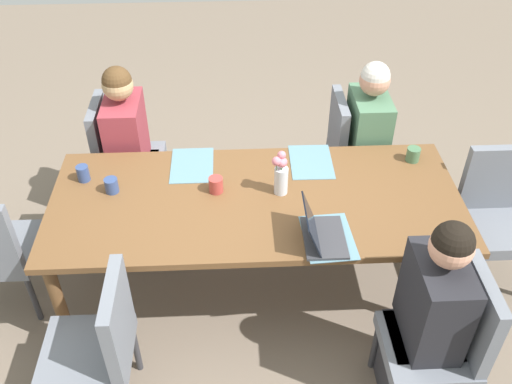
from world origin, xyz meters
The scene contains 19 objects.
ground_plane centered at (0.00, 0.00, 0.00)m, with size 10.00×10.00×0.00m, color #756656.
dining_table centered at (0.00, 0.00, 0.66)m, with size 2.37×1.00×0.73m.
chair_near_left_near centered at (0.92, -0.82, 0.50)m, with size 0.44×0.44×0.90m.
person_near_left_near centered at (0.84, -0.76, 0.53)m, with size 0.36×0.40×1.19m.
chair_near_left_mid centered at (-0.73, -0.80, 0.50)m, with size 0.44×0.44×0.90m.
person_near_left_mid centered at (-0.80, -0.74, 0.53)m, with size 0.36×0.40×1.19m.
chair_far_left_far centered at (-0.89, 0.83, 0.50)m, with size 0.44×0.44×0.90m.
person_far_left_far centered at (-0.82, 0.77, 0.53)m, with size 0.36×0.40×1.19m.
chair_far_right_near centered at (0.80, 0.79, 0.50)m, with size 0.44×0.44×0.90m.
chair_head_left_right_mid centered at (-1.50, -0.08, 0.50)m, with size 0.44×0.44×0.90m.
flower_vase centered at (-0.14, -0.05, 0.87)m, with size 0.10×0.08×0.28m.
placemat_near_left_near centered at (0.38, -0.34, 0.73)m, with size 0.36×0.26×0.00m, color slate.
placemat_near_left_mid centered at (-0.36, -0.34, 0.73)m, with size 0.36×0.26×0.00m, color slate.
placemat_far_left_far centered at (-0.37, 0.34, 0.73)m, with size 0.36×0.26×0.00m, color slate.
laptop_far_left_far centered at (-0.32, 0.35, 0.77)m, with size 0.22×0.32×0.20m.
coffee_mug_near_left centered at (0.83, -0.11, 0.77)m, with size 0.08×0.08×0.09m, color #33477A.
coffee_mug_near_right centered at (1.02, -0.22, 0.78)m, with size 0.07×0.07×0.10m, color #33477A.
coffee_mug_centre_left centered at (-0.99, -0.33, 0.77)m, with size 0.08×0.08×0.09m, color #47704C.
coffee_mug_centre_right centered at (0.23, -0.08, 0.78)m, with size 0.08×0.08×0.09m, color #AD3D38.
Camera 1 is at (0.12, 2.49, 2.82)m, focal length 39.78 mm.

